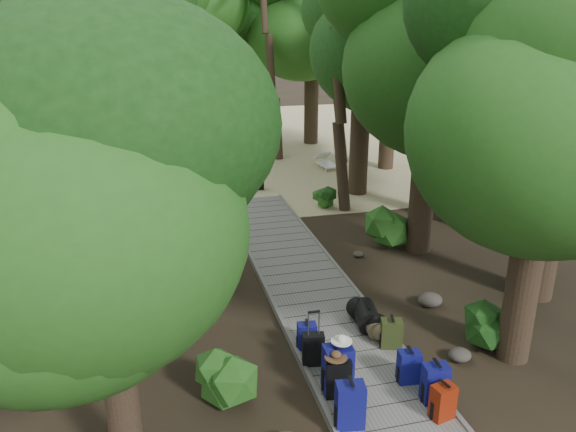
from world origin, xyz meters
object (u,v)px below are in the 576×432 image
object	(u,v)px
backpack_left_c	(338,366)
backpack_right_b	(435,381)
backpack_left_b	(338,375)
backpack_right_d	(391,332)
suitcase_on_boardwalk	(313,349)
backpack_left_a	(350,403)
backpack_right_c	(409,365)
backpack_left_d	(307,334)
kayak	(142,175)
duffel_right_black	(367,316)
backpack_right_a	(443,400)
lone_suitcase_on_sand	(258,181)
duffel_right_khaki	(374,325)
sun_lounger	(328,162)

from	to	relation	value
backpack_left_c	backpack_right_b	size ratio (longest dim) A/B	1.22
backpack_left_b	backpack_right_b	size ratio (longest dim) A/B	1.03
backpack_left_c	backpack_right_d	distance (m)	1.67
backpack_left_c	suitcase_on_boardwalk	xyz separation A→B (m)	(-0.18, 0.77, -0.14)
backpack_left_a	backpack_right_c	distance (m)	1.53
backpack_left_d	suitcase_on_boardwalk	xyz separation A→B (m)	(-0.04, -0.53, 0.03)
backpack_left_b	backpack_right_b	xyz separation A→B (m)	(1.43, -0.52, -0.01)
kayak	duffel_right_black	bearing A→B (deg)	-79.62
backpack_left_d	backpack_right_d	distance (m)	1.56
duffel_right_black	kayak	xyz separation A→B (m)	(-4.13, 12.32, -0.15)
backpack_left_b	backpack_right_a	bearing A→B (deg)	-22.76
backpack_left_a	backpack_left_c	bearing A→B (deg)	91.49
backpack_left_b	lone_suitcase_on_sand	world-z (taller)	backpack_left_b
backpack_right_a	backpack_right_c	world-z (taller)	backpack_right_a
backpack_left_b	duffel_right_khaki	bearing A→B (deg)	62.19
backpack_right_b	lone_suitcase_on_sand	distance (m)	12.30
duffel_right_khaki	sun_lounger	xyz separation A→B (m)	(3.15, 12.34, 0.01)
backpack_right_d	sun_lounger	distance (m)	13.19
backpack_left_b	lone_suitcase_on_sand	xyz separation A→B (m)	(1.12, 11.78, -0.15)
backpack_left_c	backpack_right_d	xyz separation A→B (m)	(1.38, 0.94, -0.14)
backpack_left_a	backpack_right_c	bearing A→B (deg)	38.68
backpack_left_d	suitcase_on_boardwalk	distance (m)	0.54
duffel_right_khaki	kayak	size ratio (longest dim) A/B	0.15
backpack_right_c	duffel_right_black	xyz separation A→B (m)	(-0.01, 1.82, -0.08)
backpack_right_b	duffel_right_black	world-z (taller)	backpack_right_b
backpack_right_c	backpack_left_b	bearing A→B (deg)	-170.66
backpack_right_d	backpack_left_a	bearing A→B (deg)	-112.73
backpack_left_a	duffel_right_khaki	size ratio (longest dim) A/B	1.47
suitcase_on_boardwalk	sun_lounger	xyz separation A→B (m)	(4.57, 13.02, -0.11)
backpack_right_a	duffel_right_black	size ratio (longest dim) A/B	0.86
sun_lounger	suitcase_on_boardwalk	bearing A→B (deg)	-114.84
backpack_right_b	sun_lounger	size ratio (longest dim) A/B	0.40
backpack_right_c	kayak	distance (m)	14.74
backpack_left_a	suitcase_on_boardwalk	world-z (taller)	backpack_left_a
backpack_right_b	backpack_right_a	bearing A→B (deg)	-95.62
backpack_right_a	suitcase_on_boardwalk	size ratio (longest dim) A/B	1.05
backpack_left_c	backpack_left_a	bearing A→B (deg)	-94.38
backpack_left_a	kayak	world-z (taller)	backpack_left_a
backpack_left_a	backpack_left_b	xyz separation A→B (m)	(0.07, 0.72, -0.03)
backpack_left_a	backpack_right_a	bearing A→B (deg)	1.21
duffel_right_black	backpack_right_d	bearing A→B (deg)	-66.34
backpack_right_b	backpack_left_b	bearing A→B (deg)	165.60
lone_suitcase_on_sand	backpack_left_b	bearing A→B (deg)	-79.71
backpack_left_d	backpack_right_a	size ratio (longest dim) A/B	0.85
backpack_right_a	backpack_right_d	distance (m)	2.00
backpack_left_a	sun_lounger	world-z (taller)	backpack_left_a
backpack_left_b	sun_lounger	size ratio (longest dim) A/B	0.42
backpack_right_b	suitcase_on_boardwalk	world-z (taller)	backpack_right_b
backpack_right_a	backpack_left_a	bearing A→B (deg)	159.80
backpack_right_b	duffel_right_black	xyz separation A→B (m)	(-0.18, 2.38, -0.13)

